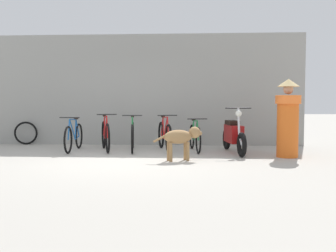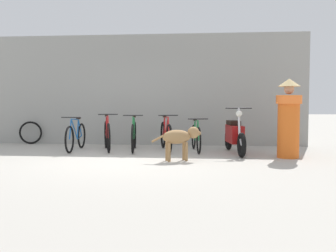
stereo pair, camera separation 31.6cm
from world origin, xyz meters
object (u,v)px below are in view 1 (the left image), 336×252
(bicycle_2, at_px, (133,136))
(bicycle_3, at_px, (165,136))
(bicycle_0, at_px, (74,137))
(bicycle_4, at_px, (195,137))
(motorcycle, at_px, (234,135))
(bicycle_1, at_px, (106,136))
(stray_dog, at_px, (182,137))
(person_in_robes, at_px, (288,117))
(spare_tire_left, at_px, (26,133))

(bicycle_2, relative_size, bicycle_3, 1.01)
(bicycle_0, xyz_separation_m, bicycle_3, (2.17, 0.22, 0.02))
(bicycle_4, xyz_separation_m, motorcycle, (0.89, -0.28, 0.08))
(bicycle_4, distance_m, motorcycle, 0.94)
(bicycle_0, height_order, bicycle_2, bicycle_2)
(bicycle_1, bearing_deg, stray_dog, 33.55)
(bicycle_2, bearing_deg, bicycle_4, 83.48)
(bicycle_2, bearing_deg, bicycle_0, -93.68)
(bicycle_1, height_order, person_in_robes, person_in_robes)
(bicycle_1, xyz_separation_m, spare_tire_left, (-2.49, 1.19, -0.05))
(bicycle_3, bearing_deg, bicycle_0, -98.50)
(bicycle_3, xyz_separation_m, spare_tire_left, (-3.92, 1.08, -0.04))
(bicycle_1, height_order, bicycle_3, bicycle_1)
(spare_tire_left, bearing_deg, person_in_robes, -17.06)
(motorcycle, bearing_deg, person_in_robes, 52.56)
(bicycle_2, xyz_separation_m, bicycle_4, (1.50, 0.04, -0.03))
(person_in_robes, bearing_deg, bicycle_3, -17.78)
(bicycle_0, relative_size, spare_tire_left, 2.59)
(bicycle_1, bearing_deg, person_in_robes, 60.26)
(bicycle_1, height_order, motorcycle, motorcycle)
(bicycle_1, distance_m, bicycle_3, 1.43)
(bicycle_3, xyz_separation_m, stray_dog, (0.46, -1.60, 0.12))
(bicycle_2, bearing_deg, stray_dog, 31.69)
(motorcycle, bearing_deg, bicycle_4, -115.90)
(bicycle_2, height_order, bicycle_3, same)
(bicycle_1, xyz_separation_m, motorcycle, (3.05, -0.25, 0.05))
(stray_dog, height_order, spare_tire_left, stray_dog)
(bicycle_1, height_order, bicycle_4, bicycle_1)
(bicycle_1, relative_size, bicycle_4, 1.02)
(bicycle_4, bearing_deg, bicycle_0, -96.04)
(bicycle_3, bearing_deg, person_in_robes, 56.32)
(bicycle_1, distance_m, spare_tire_left, 2.76)
(bicycle_0, height_order, bicycle_3, bicycle_3)
(bicycle_1, distance_m, bicycle_4, 2.16)
(person_in_robes, bearing_deg, bicycle_0, -6.91)
(bicycle_1, xyz_separation_m, bicycle_3, (1.42, 0.11, -0.01))
(bicycle_0, relative_size, person_in_robes, 0.99)
(bicycle_0, height_order, bicycle_1, bicycle_1)
(bicycle_4, bearing_deg, bicycle_2, -97.42)
(bicycle_4, bearing_deg, bicycle_1, -97.85)
(bicycle_4, relative_size, person_in_robes, 0.95)
(bicycle_3, distance_m, person_in_robes, 2.90)
(bicycle_4, relative_size, stray_dog, 1.59)
(bicycle_3, height_order, spare_tire_left, bicycle_3)
(bicycle_1, bearing_deg, bicycle_3, 76.33)
(stray_dog, bearing_deg, bicycle_0, 129.74)
(bicycle_3, bearing_deg, spare_tire_left, -119.54)
(bicycle_2, height_order, motorcycle, motorcycle)
(bicycle_2, distance_m, bicycle_3, 0.78)
(stray_dog, distance_m, spare_tire_left, 5.13)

